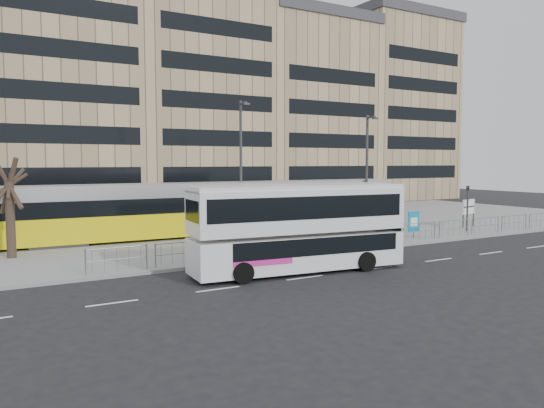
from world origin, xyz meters
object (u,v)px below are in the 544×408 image
ad_panel (414,222)px  pedestrian (345,213)px  traffic_light_west (253,216)px  lamp_post_west (241,160)px  tram (208,209)px  double_decker_bus (299,225)px  lamp_post_east (367,166)px  traffic_light_east (468,202)px  bare_tree (8,155)px  station_sign (469,208)px

ad_panel → pedestrian: bearing=93.0°
traffic_light_west → lamp_post_west: bearing=49.8°
pedestrian → tram: bearing=110.6°
double_decker_bus → lamp_post_west: bearing=79.5°
lamp_post_east → pedestrian: bearing=138.4°
lamp_post_west → traffic_light_east: bearing=-33.0°
pedestrian → traffic_light_west: size_ratio=0.63×
ad_panel → traffic_light_west: size_ratio=0.53×
double_decker_bus → bare_tree: bearing=144.9°
traffic_light_east → bare_tree: size_ratio=0.44×
ad_panel → bare_tree: bearing=171.0°
pedestrian → traffic_light_east: 8.50m
tram → bare_tree: size_ratio=4.08×
traffic_light_east → bare_tree: bearing=-172.5°
ad_panel → lamp_post_east: bearing=81.8°
traffic_light_west → double_decker_bus: bearing=-106.4°
bare_tree → lamp_post_west: bearing=14.7°
tram → lamp_post_west: size_ratio=3.23×
traffic_light_east → lamp_post_west: size_ratio=0.35×
tram → traffic_light_west: bearing=-95.3°
traffic_light_east → double_decker_bus: bearing=-147.1°
traffic_light_west → traffic_light_east: same height
pedestrian → lamp_post_east: bearing=-106.8°
pedestrian → bare_tree: (-22.32, -2.02, 4.06)m
double_decker_bus → traffic_light_east: size_ratio=3.18×
double_decker_bus → pedestrian: bearing=50.5°
station_sign → ad_panel: bearing=179.7°
double_decker_bus → bare_tree: size_ratio=1.40×
tram → ad_panel: bearing=-34.3°
ad_panel → traffic_light_east: bearing=6.7°
station_sign → pedestrian: size_ratio=1.04×
ad_panel → traffic_light_west: traffic_light_west is taller
double_decker_bus → tram: bearing=91.4°
ad_panel → traffic_light_west: (-11.54, -0.29, 1.02)m
station_sign → pedestrian: 8.81m
tram → station_sign: (17.67, -6.01, -0.29)m
pedestrian → lamp_post_west: lamp_post_west is taller
lamp_post_west → ad_panel: bearing=-48.9°
ad_panel → lamp_post_east: (1.19, 5.87, 3.46)m
station_sign → lamp_post_west: size_ratio=0.23×
traffic_light_east → lamp_post_east: 7.33m
traffic_light_west → lamp_post_east: size_ratio=0.38×
lamp_post_west → bare_tree: (-14.68, -3.86, 0.21)m
pedestrian → traffic_light_west: traffic_light_west is taller
traffic_light_east → bare_tree: bare_tree is taller
station_sign → tram: bearing=147.6°
traffic_light_east → bare_tree: 28.15m
station_sign → bare_tree: bearing=160.2°
double_decker_bus → ad_panel: bearing=27.3°
ad_panel → traffic_light_east: (5.33, 0.32, 1.02)m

